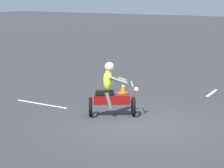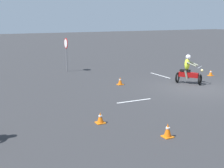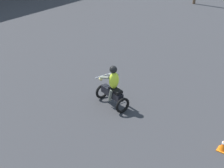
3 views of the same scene
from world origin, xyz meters
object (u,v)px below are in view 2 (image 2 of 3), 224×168
Objects in this scene: motorcycle_rider_foreground at (188,71)px; traffic_cone_far_left at (168,130)px; traffic_cone_near_left at (211,73)px; traffic_cone_near_right at (100,118)px; stop_sign at (66,48)px; traffic_cone_far_right at (120,81)px.

motorcycle_rider_foreground is 3.62× the size of traffic_cone_far_left.
traffic_cone_near_right is at bearing 117.16° from traffic_cone_near_left.
stop_sign is 5.02× the size of traffic_cone_far_left.
motorcycle_rider_foreground is at bearing -61.36° from traffic_cone_near_right.
stop_sign reaches higher than traffic_cone_far_right.
traffic_cone_near_right is at bearing 167.93° from stop_sign.
stop_sign is at bearing 13.24° from traffic_cone_far_right.
traffic_cone_far_right is at bearing -166.76° from stop_sign.
traffic_cone_far_right is 7.87m from traffic_cone_far_left.
traffic_cone_near_right is at bearing 145.98° from traffic_cone_far_right.
traffic_cone_near_left is 11.45m from traffic_cone_far_left.
traffic_cone_far_right is (1.44, 3.60, -0.52)m from motorcycle_rider_foreground.
traffic_cone_near_left is at bearing -126.15° from stop_sign.
traffic_cone_far_left is (-7.54, 2.27, 0.01)m from traffic_cone_far_right.
stop_sign is at bearing -12.07° from traffic_cone_near_right.
traffic_cone_far_left is at bearing 175.78° from stop_sign.
stop_sign is 5.67× the size of traffic_cone_near_right.
traffic_cone_far_right reaches higher than traffic_cone_near_right.
traffic_cone_far_left reaches higher than traffic_cone_near_right.
motorcycle_rider_foreground is 4.09× the size of traffic_cone_near_right.
traffic_cone_far_right is at bearing -34.02° from traffic_cone_near_right.
traffic_cone_near_left is 6.52m from traffic_cone_far_right.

